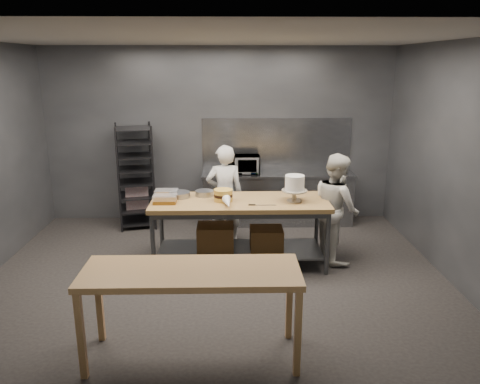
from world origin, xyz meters
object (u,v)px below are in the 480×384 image
(chef_right, at_px, (336,208))
(work_table, at_px, (239,224))
(near_counter, at_px, (191,278))
(layer_cake, at_px, (223,195))
(frosted_cake_stand, at_px, (295,185))
(chef_behind, at_px, (225,195))
(speed_rack, at_px, (136,177))
(microwave, at_px, (244,164))

(chef_right, bearing_deg, work_table, 82.58)
(near_counter, xyz_separation_m, layer_cake, (0.27, 2.13, 0.19))
(frosted_cake_stand, distance_m, layer_cake, 0.97)
(work_table, bearing_deg, frosted_cake_stand, -4.97)
(chef_right, relative_size, layer_cake, 6.08)
(layer_cake, bearing_deg, work_table, 6.88)
(chef_behind, bearing_deg, speed_rack, -34.97)
(microwave, xyz_separation_m, layer_cake, (-0.33, -1.74, -0.05))
(work_table, bearing_deg, near_counter, -102.50)
(speed_rack, bearing_deg, chef_right, -26.16)
(speed_rack, height_order, microwave, speed_rack)
(work_table, bearing_deg, speed_rack, 136.30)
(speed_rack, height_order, chef_behind, speed_rack)
(chef_right, bearing_deg, chef_behind, 54.73)
(work_table, height_order, chef_right, chef_right)
(near_counter, distance_m, chef_right, 2.93)
(chef_right, distance_m, frosted_cake_stand, 0.75)
(near_counter, distance_m, layer_cake, 2.16)
(speed_rack, bearing_deg, chef_behind, -29.55)
(work_table, distance_m, frosted_cake_stand, 0.94)
(near_counter, distance_m, speed_rack, 3.99)
(chef_right, xyz_separation_m, microwave, (-1.25, 1.59, 0.28))
(work_table, bearing_deg, microwave, 86.11)
(work_table, bearing_deg, layer_cake, -173.12)
(chef_behind, bearing_deg, microwave, -114.11)
(chef_behind, height_order, chef_right, chef_behind)
(chef_right, distance_m, microwave, 2.04)
(near_counter, bearing_deg, work_table, 77.50)
(near_counter, height_order, microwave, microwave)
(near_counter, bearing_deg, speed_rack, 108.01)
(chef_right, distance_m, layer_cake, 1.60)
(work_table, xyz_separation_m, layer_cake, (-0.21, -0.03, 0.43))
(frosted_cake_stand, bearing_deg, near_counter, -120.31)
(work_table, bearing_deg, chef_behind, 104.43)
(chef_behind, relative_size, frosted_cake_stand, 4.33)
(speed_rack, xyz_separation_m, layer_cake, (1.50, -1.66, 0.14))
(frosted_cake_stand, height_order, layer_cake, frosted_cake_stand)
(microwave, height_order, layer_cake, microwave)
(chef_behind, relative_size, microwave, 2.86)
(speed_rack, bearing_deg, work_table, -43.70)
(speed_rack, xyz_separation_m, frosted_cake_stand, (2.46, -1.70, 0.29))
(chef_behind, bearing_deg, layer_cake, 83.91)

